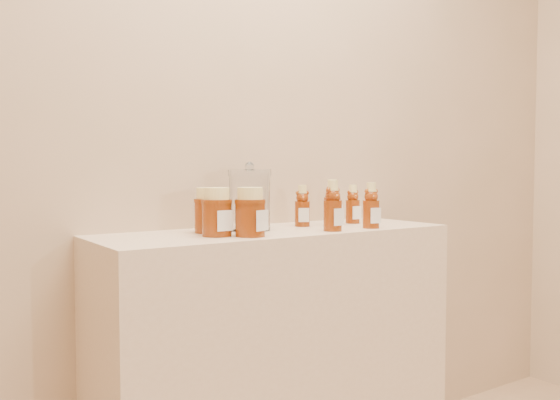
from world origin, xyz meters
TOP-DOWN VIEW (x-y plane):
  - wall_back at (0.00, 1.75)m, footprint 3.50×0.02m
  - display_table at (0.00, 1.55)m, footprint 1.20×0.40m
  - bear_bottle_back_left at (0.14, 1.60)m, footprint 0.07×0.07m
  - bear_bottle_back_mid at (0.25, 1.57)m, footprint 0.08×0.08m
  - bear_bottle_back_right at (0.36, 1.59)m, footprint 0.06×0.06m
  - bear_bottle_front_left at (0.13, 1.42)m, footprint 0.07×0.07m
  - bear_bottle_front_right at (0.30, 1.42)m, footprint 0.07×0.07m
  - honey_jar_left at (-0.25, 1.50)m, footprint 0.10×0.10m
  - honey_jar_back at (-0.23, 1.60)m, footprint 0.10×0.10m
  - honey_jar_front at (-0.17, 1.44)m, footprint 0.12×0.12m
  - glass_canister at (-0.08, 1.59)m, footprint 0.17×0.17m

SIDE VIEW (x-z plane):
  - display_table at x=0.00m, z-range 0.00..0.90m
  - honey_jar_back at x=-0.23m, z-range 0.90..1.04m
  - honey_jar_left at x=-0.25m, z-range 0.90..1.04m
  - honey_jar_front at x=-0.17m, z-range 0.90..1.05m
  - bear_bottle_back_right at x=0.36m, z-range 0.90..1.06m
  - bear_bottle_back_left at x=0.14m, z-range 0.90..1.06m
  - bear_bottle_front_right at x=0.30m, z-range 0.90..1.07m
  - bear_bottle_front_left at x=0.13m, z-range 0.90..1.08m
  - bear_bottle_back_mid at x=0.25m, z-range 0.90..1.08m
  - glass_canister at x=-0.08m, z-range 0.90..1.12m
  - wall_back at x=0.00m, z-range 0.00..2.70m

